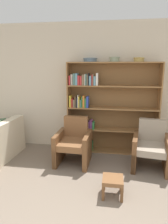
{
  "coord_description": "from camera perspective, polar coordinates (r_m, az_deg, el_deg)",
  "views": [
    {
      "loc": [
        0.24,
        -1.45,
        1.85
      ],
      "look_at": [
        -0.33,
        2.4,
        0.95
      ],
      "focal_mm": 32.0,
      "sensor_mm": 36.0,
      "label": 1
    }
  ],
  "objects": [
    {
      "name": "bowl_copper",
      "position": [
        4.21,
        1.8,
        14.71
      ],
      "size": [
        0.29,
        0.29,
        0.08
      ],
      "color": "slate",
      "rests_on": "bookshelf"
    },
    {
      "name": "armchair_cushioned",
      "position": [
        3.93,
        18.56,
        -9.56
      ],
      "size": [
        0.73,
        0.77,
        0.87
      ],
      "rotation": [
        0.0,
        0.0,
        2.99
      ],
      "color": "brown",
      "rests_on": "ground"
    },
    {
      "name": "wall_back",
      "position": [
        4.4,
        5.3,
        6.76
      ],
      "size": [
        12.0,
        0.06,
        2.75
      ],
      "color": "beige",
      "rests_on": "ground"
    },
    {
      "name": "bowl_cream",
      "position": [
        4.21,
        15.4,
        14.32
      ],
      "size": [
        0.22,
        0.22,
        0.08
      ],
      "color": "tan",
      "rests_on": "bookshelf"
    },
    {
      "name": "footstool",
      "position": [
        3.07,
        8.22,
        -19.11
      ],
      "size": [
        0.3,
        0.3,
        0.28
      ],
      "color": "brown",
      "rests_on": "ground"
    },
    {
      "name": "bookshelf",
      "position": [
        4.29,
        5.57,
        0.86
      ],
      "size": [
        1.91,
        0.3,
        1.93
      ],
      "color": "olive",
      "rests_on": "ground"
    },
    {
      "name": "bowl_terracotta",
      "position": [
        4.18,
        8.74,
        14.73
      ],
      "size": [
        0.21,
        0.21,
        0.1
      ],
      "color": "gray",
      "rests_on": "bookshelf"
    },
    {
      "name": "armchair_leather",
      "position": [
        3.94,
        -2.95,
        -8.83
      ],
      "size": [
        0.66,
        0.7,
        0.87
      ],
      "rotation": [
        0.0,
        0.0,
        3.11
      ],
      "color": "brown",
      "rests_on": "ground"
    }
  ]
}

